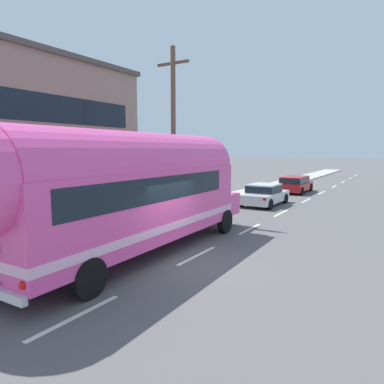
{
  "coord_description": "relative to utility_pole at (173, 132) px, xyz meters",
  "views": [
    {
      "loc": [
        5.78,
        -8.9,
        3.54
      ],
      "look_at": [
        -1.6,
        3.09,
        1.82
      ],
      "focal_mm": 32.41,
      "sensor_mm": 36.0,
      "label": 1
    }
  ],
  "objects": [
    {
      "name": "ground_plane",
      "position": [
        4.12,
        -5.42,
        -4.42
      ],
      "size": [
        300.0,
        300.0,
        0.0
      ],
      "primitive_type": "plane",
      "color": "#565454"
    },
    {
      "name": "lane_markings",
      "position": [
        1.68,
        7.15,
        -4.42
      ],
      "size": [
        3.6,
        80.0,
        0.01
      ],
      "color": "silver",
      "rests_on": "ground"
    },
    {
      "name": "sidewalk_slab",
      "position": [
        -0.67,
        4.58,
        -4.35
      ],
      "size": [
        2.65,
        90.0,
        0.15
      ],
      "primitive_type": "cube",
      "color": "#ADA89E",
      "rests_on": "ground"
    },
    {
      "name": "utility_pole",
      "position": [
        0.0,
        0.0,
        0.0
      ],
      "size": [
        1.8,
        0.24,
        8.5
      ],
      "color": "brown",
      "rests_on": "ground"
    },
    {
      "name": "painted_bus",
      "position": [
        2.41,
        -6.0,
        -2.12
      ],
      "size": [
        2.78,
        12.19,
        4.12
      ],
      "color": "#EA4C9E",
      "rests_on": "ground"
    },
    {
      "name": "car_lead",
      "position": [
        2.31,
        6.86,
        -3.69
      ],
      "size": [
        2.07,
        4.4,
        1.37
      ],
      "color": "silver",
      "rests_on": "ground"
    },
    {
      "name": "car_second",
      "position": [
        2.23,
        14.48,
        -3.64
      ],
      "size": [
        1.97,
        4.69,
        1.37
      ],
      "color": "#A5191E",
      "rests_on": "ground"
    }
  ]
}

